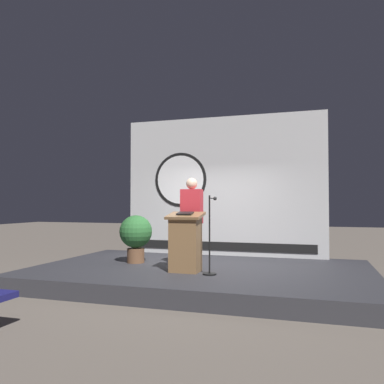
{
  "coord_description": "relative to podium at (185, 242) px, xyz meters",
  "views": [
    {
      "loc": [
        2.1,
        -7.28,
        1.54
      ],
      "look_at": [
        -0.13,
        -0.16,
        1.76
      ],
      "focal_mm": 36.4,
      "sensor_mm": 36.0,
      "label": 1
    }
  ],
  "objects": [
    {
      "name": "ground_plane",
      "position": [
        0.13,
        0.56,
        -0.83
      ],
      "size": [
        40.0,
        40.0,
        0.0
      ],
      "primitive_type": "plane",
      "color": "#6B6056"
    },
    {
      "name": "stage_platform",
      "position": [
        0.13,
        0.56,
        -0.68
      ],
      "size": [
        6.4,
        4.0,
        0.3
      ],
      "primitive_type": "cube",
      "color": "#333338",
      "rests_on": "ground"
    },
    {
      "name": "speaker_person",
      "position": [
        -0.03,
        0.48,
        0.35
      ],
      "size": [
        0.4,
        0.26,
        1.73
      ],
      "color": "black",
      "rests_on": "stage_platform"
    },
    {
      "name": "microphone_stand",
      "position": [
        0.49,
        -0.09,
        -0.05
      ],
      "size": [
        0.24,
        0.55,
        1.38
      ],
      "color": "black",
      "rests_on": "stage_platform"
    },
    {
      "name": "banner_display",
      "position": [
        0.1,
        2.41,
        1.12
      ],
      "size": [
        4.83,
        0.12,
        3.33
      ],
      "color": "silver",
      "rests_on": "stage_platform"
    },
    {
      "name": "podium",
      "position": [
        0.0,
        0.0,
        0.0
      ],
      "size": [
        0.64,
        0.5,
        1.09
      ],
      "color": "olive",
      "rests_on": "stage_platform"
    },
    {
      "name": "potted_plant",
      "position": [
        -1.33,
        0.72,
        0.06
      ],
      "size": [
        0.68,
        0.68,
        0.99
      ],
      "color": "brown",
      "rests_on": "stage_platform"
    }
  ]
}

